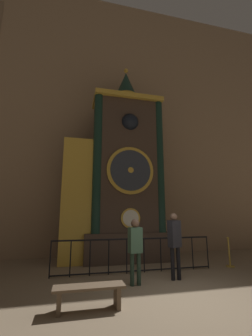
{
  "coord_description": "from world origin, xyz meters",
  "views": [
    {
      "loc": [
        -2.54,
        -4.94,
        1.8
      ],
      "look_at": [
        -0.3,
        4.18,
        3.71
      ],
      "focal_mm": 24.0,
      "sensor_mm": 36.0,
      "label": 1
    }
  ],
  "objects_px": {
    "clock_tower": "(118,176)",
    "visitor_near": "(135,244)",
    "stanchion_post": "(230,257)",
    "visitor_bench": "(89,292)",
    "visitor_far": "(175,239)"
  },
  "relations": [
    {
      "from": "visitor_far",
      "to": "visitor_bench",
      "type": "distance_m",
      "value": 2.99
    },
    {
      "from": "visitor_near",
      "to": "visitor_far",
      "type": "distance_m",
      "value": 1.25
    },
    {
      "from": "clock_tower",
      "to": "stanchion_post",
      "type": "bearing_deg",
      "value": -28.2
    },
    {
      "from": "visitor_far",
      "to": "visitor_bench",
      "type": "bearing_deg",
      "value": -169.4
    },
    {
      "from": "visitor_far",
      "to": "stanchion_post",
      "type": "xyz_separation_m",
      "value": [
        2.53,
        0.99,
        -0.77
      ]
    },
    {
      "from": "clock_tower",
      "to": "visitor_bench",
      "type": "relative_size",
      "value": 6.15
    },
    {
      "from": "visitor_near",
      "to": "clock_tower",
      "type": "bearing_deg",
      "value": 77.38
    },
    {
      "from": "visitor_far",
      "to": "visitor_bench",
      "type": "relative_size",
      "value": 1.31
    },
    {
      "from": "visitor_near",
      "to": "visitor_bench",
      "type": "relative_size",
      "value": 1.2
    },
    {
      "from": "stanchion_post",
      "to": "visitor_bench",
      "type": "xyz_separation_m",
      "value": [
        -5.04,
        -2.42,
        -0.01
      ]
    },
    {
      "from": "stanchion_post",
      "to": "visitor_bench",
      "type": "bearing_deg",
      "value": -154.35
    },
    {
      "from": "visitor_near",
      "to": "stanchion_post",
      "type": "bearing_deg",
      "value": 8.33
    },
    {
      "from": "visitor_near",
      "to": "visitor_far",
      "type": "bearing_deg",
      "value": -0.13
    },
    {
      "from": "clock_tower",
      "to": "visitor_near",
      "type": "height_order",
      "value": "clock_tower"
    },
    {
      "from": "clock_tower",
      "to": "visitor_far",
      "type": "distance_m",
      "value": 3.83
    }
  ]
}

